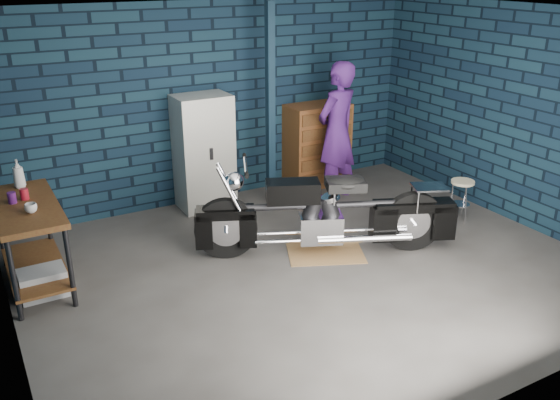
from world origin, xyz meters
The scene contains 15 objects.
ground centered at (0.00, 0.00, 0.00)m, with size 6.00×6.00×0.00m, color #514E4B.
room_walls centered at (0.00, 0.55, 1.90)m, with size 6.02×5.01×2.71m.
support_post centered at (0.55, 1.95, 1.35)m, with size 0.10×0.10×2.70m, color #102434.
workbench centered at (-2.68, 1.10, 0.46)m, with size 0.60×1.40×0.91m, color brown.
drip_mat centered at (0.35, 0.25, 0.00)m, with size 0.87×0.65×0.01m, color #9C7344.
motorcycle centered at (0.35, 0.25, 0.56)m, with size 2.54×0.69×1.12m, color black, non-canonical shape.
person centered at (1.42, 1.64, 0.97)m, with size 0.71×0.46×1.93m, color #491D6D.
storage_bin centered at (-2.66, 0.85, 0.14)m, with size 0.45×0.32×0.28m, color #95989D.
locker centered at (-0.31, 2.23, 0.77)m, with size 0.72×0.52×1.55m, color silver.
tool_chest centered at (1.49, 2.23, 0.61)m, with size 0.92×0.51×1.22m, color brown.
shop_stool centered at (2.40, 0.19, 0.27)m, with size 0.30×0.30×0.54m, color beige, non-canonical shape.
cup_a centered at (-2.66, 0.85, 0.96)m, with size 0.12×0.12×0.09m, color beige.
mug_purple centered at (-2.78, 1.19, 0.97)m, with size 0.08×0.08×0.11m, color #4D1862.
mug_red centered at (-2.66, 1.24, 0.97)m, with size 0.08×0.08×0.11m, color #A51625.
bottle centered at (-2.66, 1.63, 1.07)m, with size 0.12×0.12×0.31m, color #95989D.
Camera 1 is at (-3.12, -4.88, 3.15)m, focal length 38.00 mm.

